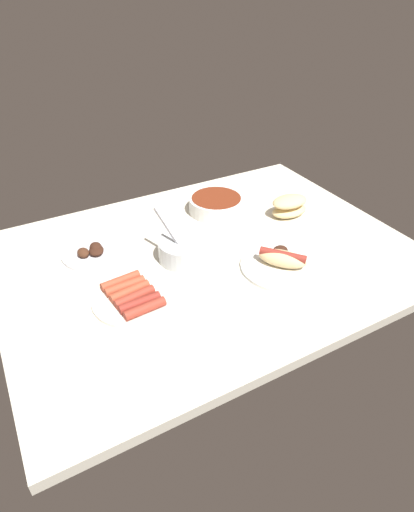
{
  "coord_description": "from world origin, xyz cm",
  "views": [
    {
      "loc": [
        51.3,
        91.44,
        72.95
      ],
      "look_at": [
        3.06,
        4.06,
        3.0
      ],
      "focal_mm": 30.01,
      "sensor_mm": 36.0,
      "label": 1
    }
  ],
  "objects": [
    {
      "name": "ground_plane",
      "position": [
        0.0,
        0.0,
        -1.5
      ],
      "size": [
        120.0,
        90.0,
        3.0
      ],
      "primitive_type": "cube",
      "color": "silver"
    },
    {
      "name": "bowl_coleslaw",
      "position": [
        7.08,
        -1.89,
        3.44
      ],
      "size": [
        15.69,
        15.69,
        15.28
      ],
      "color": "silver",
      "rests_on": "ground_plane"
    },
    {
      "name": "bread_stack",
      "position": [
        -35.32,
        -7.57,
        3.6
      ],
      "size": [
        13.26,
        8.32,
        7.2
      ],
      "color": "#E5C689",
      "rests_on": "ground_plane"
    },
    {
      "name": "plate_hotdog_assembled",
      "position": [
        -14.95,
        15.51,
        1.81
      ],
      "size": [
        23.52,
        23.52,
        5.61
      ],
      "color": "white",
      "rests_on": "ground_plane"
    },
    {
      "name": "plate_grilled_meat",
      "position": [
        29.41,
        -17.07,
        0.92
      ],
      "size": [
        20.99,
        20.99,
        3.89
      ],
      "color": "white",
      "rests_on": "ground_plane"
    },
    {
      "name": "bowl_chili",
      "position": [
        -15.0,
        -22.07,
        2.92
      ],
      "size": [
        18.88,
        18.88,
        5.34
      ],
      "color": "white",
      "rests_on": "ground_plane"
    },
    {
      "name": "plate_sausages",
      "position": [
        27.49,
        8.71,
        1.3
      ],
      "size": [
        20.95,
        20.95,
        3.44
      ],
      "color": "white",
      "rests_on": "ground_plane"
    }
  ]
}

